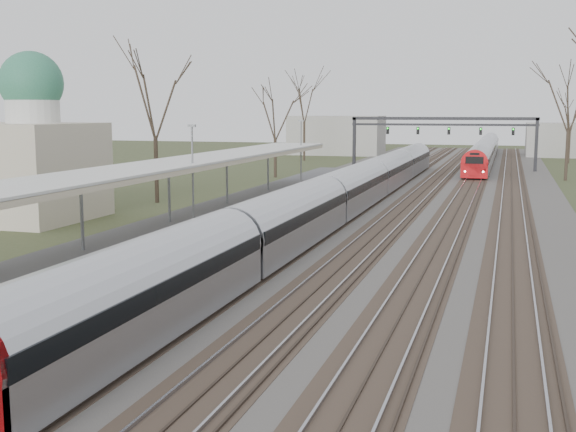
# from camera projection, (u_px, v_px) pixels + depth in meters

# --- Properties ---
(track_bed) EXTENTS (24.00, 160.00, 0.22)m
(track_bed) POSITION_uv_depth(u_px,v_px,m) (405.00, 200.00, 54.72)
(track_bed) COLOR #474442
(track_bed) RESTS_ON ground
(platform) EXTENTS (3.50, 69.00, 1.00)m
(platform) POSITION_uv_depth(u_px,v_px,m) (198.00, 222.00, 40.79)
(platform) COLOR #9E9B93
(platform) RESTS_ON ground
(canopy) EXTENTS (4.10, 50.00, 3.11)m
(canopy) POSITION_uv_depth(u_px,v_px,m) (159.00, 168.00, 36.03)
(canopy) COLOR slate
(canopy) RESTS_ON platform
(dome_building) EXTENTS (10.00, 8.00, 10.30)m
(dome_building) POSITION_uv_depth(u_px,v_px,m) (11.00, 160.00, 44.47)
(dome_building) COLOR beige
(dome_building) RESTS_ON ground
(signal_gantry) EXTENTS (21.00, 0.59, 6.08)m
(signal_gantry) POSITION_uv_depth(u_px,v_px,m) (443.00, 127.00, 82.38)
(signal_gantry) COLOR black
(signal_gantry) RESTS_ON ground
(tree_west_far) EXTENTS (5.50, 5.50, 11.33)m
(tree_west_far) POSITION_uv_depth(u_px,v_px,m) (154.00, 93.00, 51.95)
(tree_west_far) COLOR #2D231C
(tree_west_far) RESTS_ON ground
(train_near) EXTENTS (2.62, 75.21, 3.05)m
(train_near) POSITION_uv_depth(u_px,v_px,m) (351.00, 189.00, 48.95)
(train_near) COLOR #A2A5AC
(train_near) RESTS_ON ground
(train_far) EXTENTS (2.62, 60.21, 3.05)m
(train_far) POSITION_uv_depth(u_px,v_px,m) (485.00, 150.00, 97.76)
(train_far) COLOR #A2A5AC
(train_far) RESTS_ON ground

